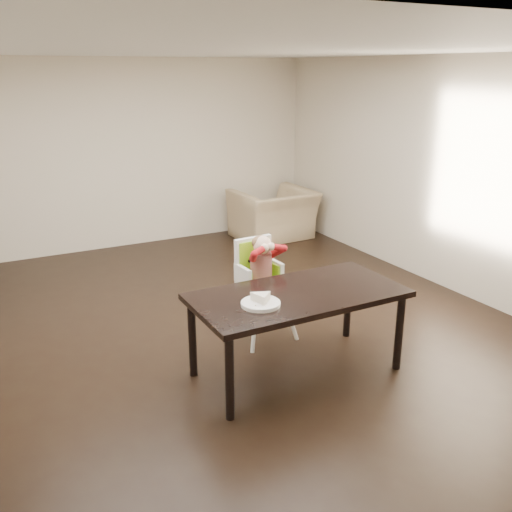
{
  "coord_description": "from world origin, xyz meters",
  "views": [
    {
      "loc": [
        -2.1,
        -4.7,
        2.54
      ],
      "look_at": [
        0.23,
        -0.32,
        0.91
      ],
      "focal_mm": 40.0,
      "sensor_mm": 36.0,
      "label": 1
    }
  ],
  "objects": [
    {
      "name": "armchair",
      "position": [
        2.2,
        2.8,
        0.51
      ],
      "size": [
        1.19,
        0.8,
        1.01
      ],
      "primitive_type": "imported",
      "rotation": [
        0.0,
        0.0,
        3.18
      ],
      "color": "tan",
      "rests_on": "ground"
    },
    {
      "name": "ground",
      "position": [
        0.0,
        0.0,
        0.0
      ],
      "size": [
        7.0,
        7.0,
        0.0
      ],
      "primitive_type": "plane",
      "color": "black",
      "rests_on": "ground"
    },
    {
      "name": "plate",
      "position": [
        -0.09,
        -1.02,
        0.78
      ],
      "size": [
        0.4,
        0.4,
        0.09
      ],
      "rotation": [
        0.0,
        0.0,
        0.3
      ],
      "color": "white",
      "rests_on": "dining_table"
    },
    {
      "name": "dining_table",
      "position": [
        0.31,
        -0.93,
        0.67
      ],
      "size": [
        1.8,
        0.9,
        0.75
      ],
      "color": "black",
      "rests_on": "ground"
    },
    {
      "name": "high_chair",
      "position": [
        0.37,
        -0.14,
        0.74
      ],
      "size": [
        0.46,
        0.46,
        1.04
      ],
      "rotation": [
        0.0,
        0.0,
        0.06
      ],
      "color": "white",
      "rests_on": "ground"
    },
    {
      "name": "room_walls",
      "position": [
        0.0,
        0.0,
        1.86
      ],
      "size": [
        6.02,
        7.02,
        2.71
      ],
      "color": "beige",
      "rests_on": "ground"
    }
  ]
}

